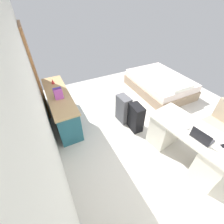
{
  "coord_description": "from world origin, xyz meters",
  "views": [
    {
      "loc": [
        -2.06,
        1.95,
        2.58
      ],
      "look_at": [
        0.08,
        0.86,
        0.6
      ],
      "focal_mm": 24.52,
      "sensor_mm": 36.0,
      "label": 1
    }
  ],
  "objects": [
    {
      "name": "door_wooden",
      "position": [
        1.66,
        2.02,
        1.02
      ],
      "size": [
        0.88,
        0.05,
        2.04
      ],
      "primitive_type": "cube",
      "color": "#936038",
      "rests_on": "ground_plane"
    },
    {
      "name": "office_chair",
      "position": [
        -1.07,
        -0.88,
        0.42
      ],
      "size": [
        0.52,
        0.52,
        0.94
      ],
      "color": "black",
      "rests_on": "ground_plane"
    },
    {
      "name": "computer_mouse",
      "position": [
        -1.03,
        -0.0,
        0.74
      ],
      "size": [
        0.07,
        0.11,
        0.03
      ],
      "primitive_type": "ellipsoid",
      "rotation": [
        0.0,
        0.0,
        0.14
      ],
      "color": "white",
      "rests_on": "desk"
    },
    {
      "name": "laptop",
      "position": [
        -1.29,
        0.0,
        0.78
      ],
      "size": [
        0.34,
        0.26,
        0.21
      ],
      "color": "#333338",
      "rests_on": "desk"
    },
    {
      "name": "book_row",
      "position": [
        0.85,
        1.72,
        0.86
      ],
      "size": [
        0.15,
        0.17,
        0.24
      ],
      "color": "#BA52BD",
      "rests_on": "credenza"
    },
    {
      "name": "desk",
      "position": [
        -1.1,
        -0.07,
        0.38
      ],
      "size": [
        1.52,
        0.85,
        0.73
      ],
      "color": "silver",
      "rests_on": "ground_plane"
    },
    {
      "name": "ground_plane",
      "position": [
        0.0,
        0.0,
        0.0
      ],
      "size": [
        5.42,
        5.42,
        0.0
      ],
      "primitive_type": "plane",
      "color": "beige"
    },
    {
      "name": "wall_back",
      "position": [
        0.0,
        2.1,
        1.34
      ],
      "size": [
        4.42,
        0.1,
        2.68
      ],
      "primitive_type": "cube",
      "color": "silver",
      "rests_on": "ground_plane"
    },
    {
      "name": "bed",
      "position": [
        1.0,
        -1.27,
        0.24
      ],
      "size": [
        1.92,
        1.42,
        0.58
      ],
      "color": "gray",
      "rests_on": "ground_plane"
    },
    {
      "name": "suitcase_spare_grey",
      "position": [
        0.34,
        0.42,
        0.34
      ],
      "size": [
        0.37,
        0.24,
        0.67
      ],
      "primitive_type": "cube",
      "rotation": [
        0.0,
        0.0,
        0.06
      ],
      "color": "#4C4C51",
      "rests_on": "ground_plane"
    },
    {
      "name": "figurine_small",
      "position": [
        1.55,
        1.72,
        0.8
      ],
      "size": [
        0.08,
        0.08,
        0.11
      ],
      "primitive_type": "cone",
      "color": "red",
      "rests_on": "credenza"
    },
    {
      "name": "suitcase_black",
      "position": [
        -0.04,
        0.32,
        0.32
      ],
      "size": [
        0.37,
        0.23,
        0.64
      ],
      "primitive_type": "cube",
      "rotation": [
        0.0,
        0.0,
        -0.04
      ],
      "color": "black",
      "rests_on": "ground_plane"
    },
    {
      "name": "credenza",
      "position": [
        1.02,
        1.72,
        0.37
      ],
      "size": [
        1.8,
        0.48,
        0.75
      ],
      "color": "#235B6B",
      "rests_on": "ground_plane"
    }
  ]
}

